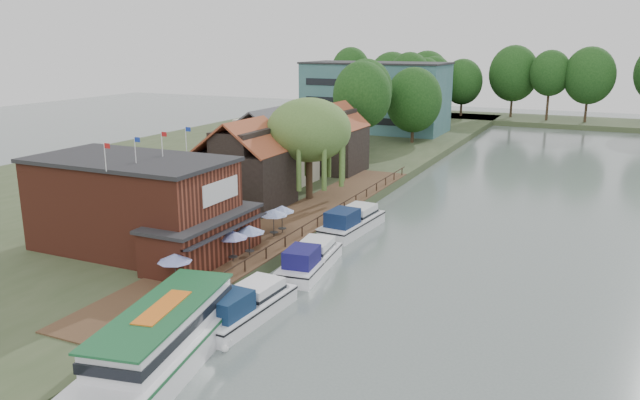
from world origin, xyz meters
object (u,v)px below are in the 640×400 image
at_px(cruiser_0, 245,302).
at_px(tour_boat, 158,341).
at_px(cottage_a, 245,164).
at_px(cottage_b, 269,146).
at_px(cruiser_2, 352,219).
at_px(umbrella_1, 233,246).
at_px(umbrella_2, 249,241).
at_px(pub, 153,206).
at_px(hotel_block, 375,97).
at_px(cottage_c, 333,138).
at_px(swan, 225,348).
at_px(umbrella_0, 175,271).
at_px(willow, 309,149).
at_px(umbrella_3, 274,223).
at_px(cruiser_1, 310,256).
at_px(umbrella_4, 282,219).

xyz_separation_m(cruiser_0, tour_boat, (-0.86, -7.27, 0.51)).
relative_size(cottage_a, cottage_b, 0.90).
bearing_deg(cottage_a, cruiser_2, -3.11).
distance_m(umbrella_1, umbrella_2, 1.71).
height_order(pub, hotel_block, hotel_block).
relative_size(pub, tour_boat, 1.31).
distance_m(cottage_c, swan, 45.84).
height_order(pub, umbrella_1, pub).
height_order(umbrella_0, cruiser_0, umbrella_0).
relative_size(cruiser_2, swan, 22.79).
height_order(umbrella_0, tour_boat, umbrella_0).
xyz_separation_m(umbrella_0, umbrella_1, (0.60, 5.91, 0.00)).
relative_size(willow, umbrella_0, 4.39).
relative_size(umbrella_3, tour_boat, 0.16).
xyz_separation_m(cottage_b, cottage_c, (4.00, 9.00, 0.00)).
xyz_separation_m(umbrella_0, swan, (6.56, -4.27, -2.07)).
relative_size(cruiser_0, cruiser_2, 0.95).
height_order(hotel_block, umbrella_0, hotel_block).
distance_m(hotel_block, umbrella_0, 77.93).
distance_m(cottage_b, cruiser_0, 34.60).
bearing_deg(tour_boat, umbrella_2, 92.03).
distance_m(cottage_c, cruiser_1, 32.50).
bearing_deg(cruiser_1, umbrella_1, -150.19).
distance_m(cottage_c, cruiser_0, 41.48).
relative_size(pub, umbrella_3, 8.39).
bearing_deg(umbrella_2, swan, -65.01).
relative_size(umbrella_3, umbrella_4, 1.00).
distance_m(umbrella_0, swan, 8.09).
xyz_separation_m(willow, swan, (9.23, -29.75, -5.99)).
xyz_separation_m(willow, tour_boat, (7.21, -32.89, -4.55)).
height_order(cottage_a, cottage_c, same).
bearing_deg(umbrella_0, cottage_a, 109.31).
xyz_separation_m(umbrella_2, umbrella_3, (-0.65, 4.92, 0.00)).
distance_m(cottage_c, umbrella_1, 34.37).
bearing_deg(umbrella_2, pub, -163.92).
height_order(pub, cottage_b, cottage_b).
xyz_separation_m(cottage_c, umbrella_4, (6.67, -25.73, -2.96)).
bearing_deg(willow, cottage_b, 146.31).
bearing_deg(umbrella_3, cruiser_0, -68.36).
relative_size(cruiser_0, cruiser_1, 1.01).
xyz_separation_m(hotel_block, umbrella_3, (14.57, -64.00, -4.86)).
distance_m(umbrella_1, cruiser_0, 7.80).
xyz_separation_m(cruiser_1, tour_boat, (-0.71, -16.74, 0.52)).
bearing_deg(umbrella_2, tour_boat, -76.86).
relative_size(cottage_c, umbrella_1, 3.58).
relative_size(pub, umbrella_1, 8.42).
xyz_separation_m(willow, cruiser_2, (7.06, -5.63, -4.99)).
bearing_deg(umbrella_1, cruiser_1, 36.37).
distance_m(pub, cruiser_2, 18.16).
bearing_deg(willow, umbrella_2, -78.27).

